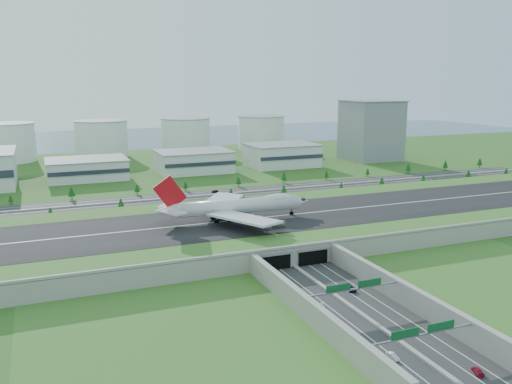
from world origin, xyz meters
name	(u,v)px	position (x,y,z in m)	size (l,w,h in m)	color
ground	(250,235)	(0.00, 0.00, 0.00)	(1200.00, 1200.00, 0.00)	#255B1C
airfield_deck	(250,227)	(0.00, -0.09, 4.12)	(520.00, 100.00, 9.20)	gray
underpass_road	(361,305)	(0.00, -99.42, 3.43)	(38.80, 120.40, 8.00)	#28282B
sign_gantry_near	(354,290)	(0.00, -95.04, 6.95)	(38.70, 0.70, 9.80)	gray
sign_gantry_far	(423,335)	(0.00, -130.04, 6.95)	(38.70, 0.70, 9.80)	gray
north_expressway	(197,197)	(0.00, 95.00, 0.06)	(560.00, 36.00, 0.12)	#28282B
tree_row	(238,187)	(28.57, 94.12, 4.69)	(504.34, 48.60, 8.24)	#3D2819
hangar_mid_a	(87,169)	(-60.00, 190.00, 7.50)	(58.00, 42.00, 15.00)	silver
hangar_mid_b	(194,162)	(25.00, 190.00, 8.50)	(58.00, 42.00, 17.00)	silver
hangar_mid_c	(282,155)	(105.00, 190.00, 9.50)	(58.00, 42.00, 19.00)	silver
office_tower	(371,131)	(200.00, 195.00, 27.50)	(46.00, 46.00, 55.00)	gray
fuel_tank_a	(7,143)	(-120.00, 310.00, 17.50)	(50.00, 50.00, 35.00)	silver
fuel_tank_b	(102,139)	(-35.00, 310.00, 17.50)	(50.00, 50.00, 35.00)	silver
fuel_tank_c	(186,136)	(50.00, 310.00, 17.50)	(50.00, 50.00, 35.00)	silver
fuel_tank_d	(261,133)	(135.00, 310.00, 17.50)	(50.00, 50.00, 35.00)	silver
bay_water	(115,138)	(0.00, 480.00, 0.03)	(1200.00, 260.00, 0.06)	#31485E
boeing_747	(236,206)	(-6.66, 1.56, 14.84)	(78.55, 74.10, 24.27)	silver
car_0	(322,305)	(-8.66, -89.38, 0.82)	(1.66, 4.14, 1.41)	silver
car_1	(393,356)	(-7.43, -127.24, 0.85)	(1.54, 4.42, 1.46)	white
car_2	(350,288)	(8.03, -80.38, 0.93)	(2.69, 5.84, 1.62)	#0C113F
car_3	(478,371)	(8.47, -142.08, 0.83)	(1.99, 4.91, 1.42)	maroon
car_5	(215,191)	(15.36, 103.48, 0.89)	(1.63, 4.66, 1.54)	black
car_6	(434,179)	(184.04, 84.61, 0.84)	(2.39, 5.19, 1.44)	#B3B2B7
car_7	(168,195)	(-16.86, 104.73, 0.84)	(2.01, 4.94, 1.43)	silver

